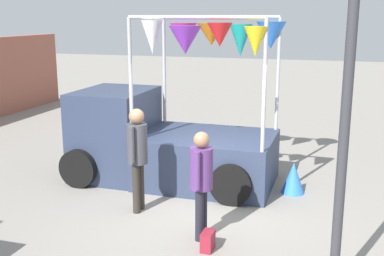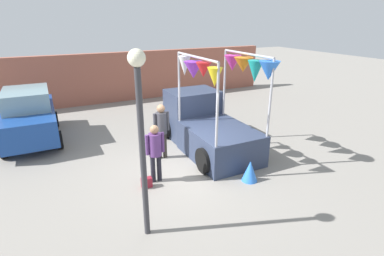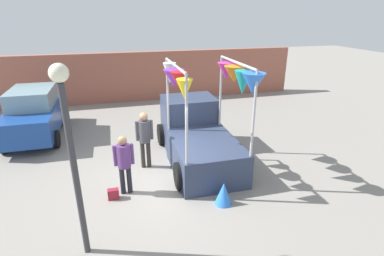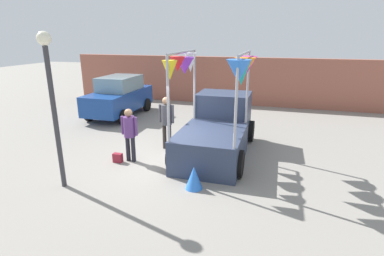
{
  "view_description": "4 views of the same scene",
  "coord_description": "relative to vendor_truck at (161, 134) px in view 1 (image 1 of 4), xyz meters",
  "views": [
    {
      "loc": [
        -7.47,
        -2.16,
        3.29
      ],
      "look_at": [
        0.51,
        0.33,
        1.33
      ],
      "focal_mm": 45.0,
      "sensor_mm": 36.0,
      "label": 1
    },
    {
      "loc": [
        -3.35,
        -7.32,
        4.31
      ],
      "look_at": [
        0.43,
        0.38,
        1.12
      ],
      "focal_mm": 28.0,
      "sensor_mm": 36.0,
      "label": 2
    },
    {
      "loc": [
        -1.07,
        -7.41,
        4.58
      ],
      "look_at": [
        0.93,
        0.13,
        1.53
      ],
      "focal_mm": 28.0,
      "sensor_mm": 36.0,
      "label": 3
    },
    {
      "loc": [
        3.22,
        -7.97,
        3.71
      ],
      "look_at": [
        0.85,
        0.08,
        1.12
      ],
      "focal_mm": 28.0,
      "sensor_mm": 36.0,
      "label": 4
    }
  ],
  "objects": [
    {
      "name": "street_lamp",
      "position": [
        -3.31,
        -3.49,
        1.55
      ],
      "size": [
        0.32,
        0.32,
        3.81
      ],
      "color": "#333338",
      "rests_on": "ground"
    },
    {
      "name": "person_vendor",
      "position": [
        -1.72,
        -0.23,
        0.15
      ],
      "size": [
        0.53,
        0.34,
        1.8
      ],
      "color": "#2D2823",
      "rests_on": "ground"
    },
    {
      "name": "ground_plane",
      "position": [
        -1.4,
        -1.26,
        -0.95
      ],
      "size": [
        60.0,
        60.0,
        0.0
      ],
      "primitive_type": "plane",
      "color": "gray"
    },
    {
      "name": "vendor_truck",
      "position": [
        0.0,
        0.0,
        0.0
      ],
      "size": [
        2.53,
        4.2,
        3.3
      ],
      "color": "#2D3851",
      "rests_on": "ground"
    },
    {
      "name": "folded_kite_bundle_azure",
      "position": [
        -0.06,
        -2.68,
        -0.65
      ],
      "size": [
        0.46,
        0.46,
        0.6
      ],
      "primitive_type": "cone",
      "rotation": [
        0.0,
        0.0,
        1.61
      ],
      "color": "blue",
      "rests_on": "ground"
    },
    {
      "name": "person_customer",
      "position": [
        -2.4,
        -1.55,
        0.05
      ],
      "size": [
        0.53,
        0.34,
        1.66
      ],
      "color": "black",
      "rests_on": "ground"
    },
    {
      "name": "handbag",
      "position": [
        -2.75,
        -1.75,
        -0.81
      ],
      "size": [
        0.28,
        0.16,
        0.28
      ],
      "primitive_type": "cube",
      "color": "maroon",
      "rests_on": "ground"
    }
  ]
}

